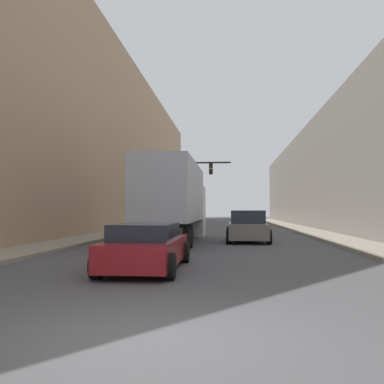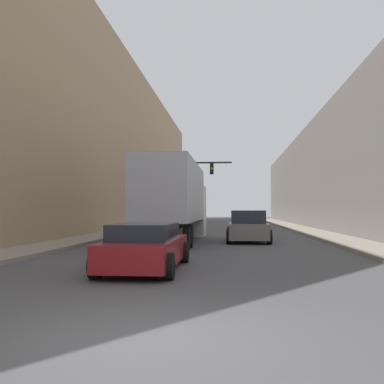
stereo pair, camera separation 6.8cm
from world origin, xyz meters
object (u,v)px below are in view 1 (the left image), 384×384
object	(u,v)px
sedan_car	(147,247)
suv_car	(247,227)
semi_truck	(176,199)
traffic_signal_gantry	(174,179)

from	to	relation	value
sedan_car	suv_car	world-z (taller)	suv_car
sedan_car	semi_truck	bearing A→B (deg)	92.99
semi_truck	traffic_signal_gantry	distance (m)	12.86
sedan_car	suv_car	distance (m)	11.30
suv_car	traffic_signal_gantry	size ratio (longest dim) A/B	0.75
semi_truck	traffic_signal_gantry	xyz separation A→B (m)	(-1.80, 12.58, 1.98)
sedan_car	suv_car	size ratio (longest dim) A/B	0.94
semi_truck	traffic_signal_gantry	world-z (taller)	traffic_signal_gantry
traffic_signal_gantry	suv_car	bearing A→B (deg)	-65.86
sedan_car	traffic_signal_gantry	size ratio (longest dim) A/B	0.70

